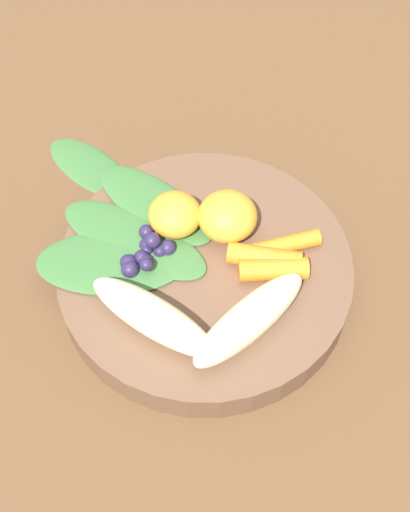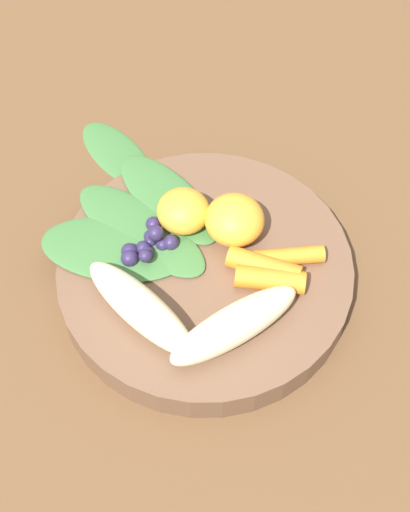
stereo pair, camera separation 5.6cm
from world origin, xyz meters
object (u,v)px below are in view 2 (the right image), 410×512
(banana_peeled_right, at_px, (140,307))
(kale_leaf_stray, at_px, (116,152))
(orange_segment_near, at_px, (183,211))
(banana_peeled_left, at_px, (235,325))
(bowl, at_px, (205,273))

(banana_peeled_right, height_order, kale_leaf_stray, banana_peeled_right)
(banana_peeled_right, height_order, orange_segment_near, orange_segment_near)
(orange_segment_near, relative_size, kale_leaf_stray, 0.43)
(banana_peeled_left, relative_size, kale_leaf_stray, 1.10)
(bowl, xyz_separation_m, orange_segment_near, (0.04, -0.02, 0.03))
(orange_segment_near, bearing_deg, kale_leaf_stray, -18.74)
(orange_segment_near, xyz_separation_m, kale_leaf_stray, (0.12, -0.04, -0.04))
(banana_peeled_right, relative_size, kale_leaf_stray, 1.10)
(kale_leaf_stray, bearing_deg, orange_segment_near, 174.66)
(banana_peeled_left, distance_m, orange_segment_near, 0.11)
(bowl, relative_size, orange_segment_near, 5.49)
(bowl, distance_m, orange_segment_near, 0.05)
(bowl, distance_m, kale_leaf_stray, 0.17)
(banana_peeled_left, bearing_deg, kale_leaf_stray, 83.72)
(orange_segment_near, bearing_deg, banana_peeled_left, 149.45)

